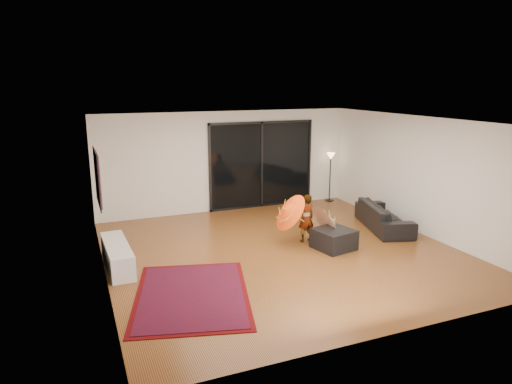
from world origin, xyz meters
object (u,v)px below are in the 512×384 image
child (306,218)px  ottoman (334,239)px  sofa (384,216)px  media_console (117,255)px

child → ottoman: bearing=115.3°
sofa → ottoman: sofa is taller
ottoman → child: child is taller
sofa → child: size_ratio=1.91×
media_console → ottoman: size_ratio=2.27×
sofa → child: 2.21m
media_console → sofa: size_ratio=0.82×
ottoman → child: (-0.34, 0.62, 0.32)m
ottoman → child: 0.78m
media_console → child: (4.01, -0.08, 0.30)m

